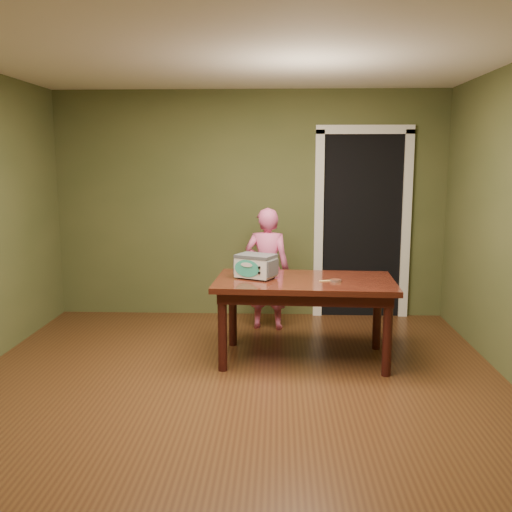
# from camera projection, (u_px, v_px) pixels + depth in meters

# --- Properties ---
(floor) EXTENTS (5.00, 5.00, 0.00)m
(floor) POSITION_uv_depth(u_px,v_px,m) (233.00, 400.00, 4.35)
(floor) COLOR #502F17
(floor) RESTS_ON ground
(room_shell) EXTENTS (4.52, 5.02, 2.61)m
(room_shell) POSITION_uv_depth(u_px,v_px,m) (232.00, 174.00, 4.06)
(room_shell) COLOR brown
(room_shell) RESTS_ON ground
(doorway) EXTENTS (1.10, 0.66, 2.25)m
(doorway) POSITION_uv_depth(u_px,v_px,m) (358.00, 224.00, 6.86)
(doorway) COLOR black
(doorway) RESTS_ON ground
(dining_table) EXTENTS (1.64, 0.97, 0.75)m
(dining_table) POSITION_uv_depth(u_px,v_px,m) (304.00, 290.00, 5.14)
(dining_table) COLOR #35130C
(dining_table) RESTS_ON floor
(toy_oven) EXTENTS (0.41, 0.36, 0.22)m
(toy_oven) POSITION_uv_depth(u_px,v_px,m) (256.00, 265.00, 5.16)
(toy_oven) COLOR #4C4F54
(toy_oven) RESTS_ON dining_table
(baking_pan) EXTENTS (0.10, 0.10, 0.02)m
(baking_pan) POSITION_uv_depth(u_px,v_px,m) (336.00, 280.00, 5.02)
(baking_pan) COLOR silver
(baking_pan) RESTS_ON dining_table
(spatula) EXTENTS (0.18, 0.09, 0.01)m
(spatula) POSITION_uv_depth(u_px,v_px,m) (329.00, 281.00, 5.05)
(spatula) COLOR #DAAE5E
(spatula) RESTS_ON dining_table
(child) EXTENTS (0.51, 0.37, 1.32)m
(child) POSITION_uv_depth(u_px,v_px,m) (267.00, 269.00, 6.12)
(child) COLOR #E65F97
(child) RESTS_ON floor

